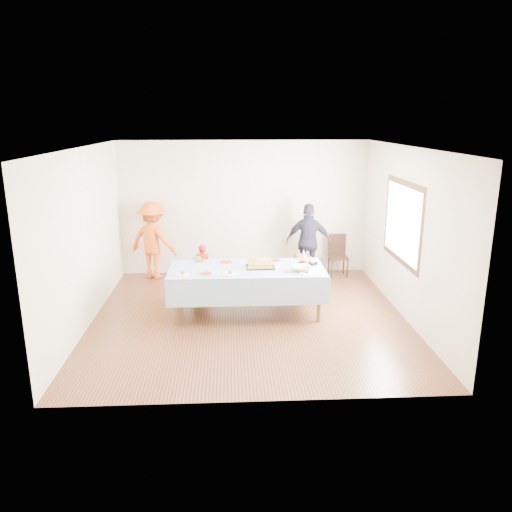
{
  "coord_description": "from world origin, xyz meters",
  "views": [
    {
      "loc": [
        -0.29,
        -7.52,
        3.11
      ],
      "look_at": [
        0.12,
        0.3,
        0.94
      ],
      "focal_mm": 35.0,
      "sensor_mm": 36.0,
      "label": 1
    }
  ],
  "objects_px": {
    "party_table": "(247,271)",
    "birthday_cake": "(260,265)",
    "dining_chair": "(338,253)",
    "adult_left": "(153,240)"
  },
  "relations": [
    {
      "from": "birthday_cake",
      "to": "dining_chair",
      "type": "relative_size",
      "value": 0.55
    },
    {
      "from": "dining_chair",
      "to": "adult_left",
      "type": "xyz_separation_m",
      "value": [
        -3.72,
        0.02,
        0.3
      ]
    },
    {
      "from": "dining_chair",
      "to": "party_table",
      "type": "bearing_deg",
      "value": -134.33
    },
    {
      "from": "adult_left",
      "to": "party_table",
      "type": "bearing_deg",
      "value": 155.83
    },
    {
      "from": "party_table",
      "to": "adult_left",
      "type": "distance_m",
      "value": 2.7
    },
    {
      "from": "dining_chair",
      "to": "adult_left",
      "type": "relative_size",
      "value": 0.55
    },
    {
      "from": "party_table",
      "to": "birthday_cake",
      "type": "xyz_separation_m",
      "value": [
        0.22,
        0.03,
        0.09
      ]
    },
    {
      "from": "dining_chair",
      "to": "adult_left",
      "type": "distance_m",
      "value": 3.73
    },
    {
      "from": "party_table",
      "to": "adult_left",
      "type": "height_order",
      "value": "adult_left"
    },
    {
      "from": "party_table",
      "to": "birthday_cake",
      "type": "relative_size",
      "value": 5.42
    }
  ]
}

